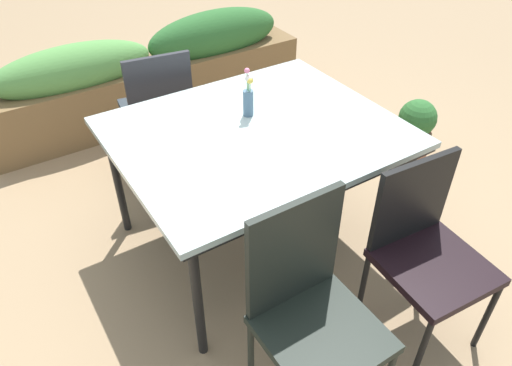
# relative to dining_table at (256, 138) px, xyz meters

# --- Properties ---
(ground_plane) EXTENTS (12.00, 12.00, 0.00)m
(ground_plane) POSITION_rel_dining_table_xyz_m (-0.07, -0.05, -0.73)
(ground_plane) COLOR #9E7F5B
(dining_table) EXTENTS (1.42, 1.18, 0.78)m
(dining_table) POSITION_rel_dining_table_xyz_m (0.00, 0.00, 0.00)
(dining_table) COLOR #B2C6C1
(dining_table) RESTS_ON ground
(chair_far_side) EXTENTS (0.48, 0.48, 0.94)m
(chair_far_side) POSITION_rel_dining_table_xyz_m (-0.18, 0.90, -0.18)
(chair_far_side) COLOR #2F363C
(chair_far_side) RESTS_ON ground
(chair_near_left) EXTENTS (0.44, 0.44, 0.99)m
(chair_near_left) POSITION_rel_dining_table_xyz_m (-0.32, -0.89, -0.18)
(chair_near_left) COLOR black
(chair_near_left) RESTS_ON ground
(chair_near_right) EXTENTS (0.48, 0.48, 0.92)m
(chair_near_right) POSITION_rel_dining_table_xyz_m (0.33, -0.90, -0.20)
(chair_near_right) COLOR black
(chair_near_right) RESTS_ON ground
(flower_vase) EXTENTS (0.06, 0.06, 0.27)m
(flower_vase) POSITION_rel_dining_table_xyz_m (0.05, 0.14, 0.16)
(flower_vase) COLOR slate
(flower_vase) RESTS_ON dining_table
(planter_box) EXTENTS (2.63, 0.38, 0.79)m
(planter_box) POSITION_rel_dining_table_xyz_m (0.11, 1.72, -0.36)
(planter_box) COLOR brown
(planter_box) RESTS_ON ground
(potted_plant) EXTENTS (0.27, 0.27, 0.48)m
(potted_plant) POSITION_rel_dining_table_xyz_m (1.42, 0.10, -0.48)
(potted_plant) COLOR #9E6047
(potted_plant) RESTS_ON ground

